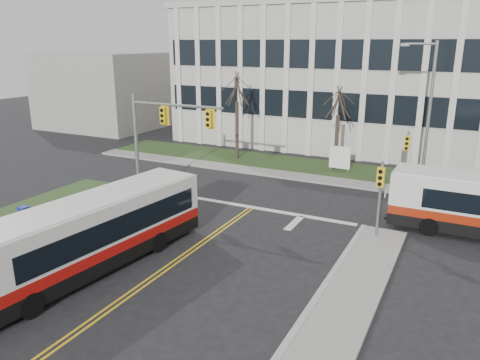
% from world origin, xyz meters
% --- Properties ---
extents(ground, '(120.00, 120.00, 0.00)m').
position_xyz_m(ground, '(0.00, 0.00, 0.00)').
color(ground, black).
rests_on(ground, ground).
extents(sidewalk_cross, '(44.00, 1.60, 0.14)m').
position_xyz_m(sidewalk_cross, '(5.00, 15.20, 0.07)').
color(sidewalk_cross, '#9E9B93').
rests_on(sidewalk_cross, ground).
extents(building_lawn, '(44.00, 5.00, 0.12)m').
position_xyz_m(building_lawn, '(5.00, 18.00, 0.06)').
color(building_lawn, '#2F471E').
rests_on(building_lawn, ground).
extents(office_building, '(40.00, 16.00, 12.00)m').
position_xyz_m(office_building, '(5.00, 30.00, 6.00)').
color(office_building, beige).
rests_on(office_building, ground).
extents(building_annex, '(12.00, 12.00, 8.00)m').
position_xyz_m(building_annex, '(-26.00, 26.00, 4.00)').
color(building_annex, '#9E9B93').
rests_on(building_annex, ground).
extents(mast_arm_signal, '(6.11, 0.38, 6.20)m').
position_xyz_m(mast_arm_signal, '(-5.62, 7.16, 4.26)').
color(mast_arm_signal, slate).
rests_on(mast_arm_signal, ground).
extents(signal_pole_near, '(0.34, 0.39, 3.80)m').
position_xyz_m(signal_pole_near, '(7.20, 6.90, 2.50)').
color(signal_pole_near, slate).
rests_on(signal_pole_near, ground).
extents(signal_pole_far, '(0.34, 0.39, 3.80)m').
position_xyz_m(signal_pole_far, '(7.20, 15.40, 2.50)').
color(signal_pole_far, slate).
rests_on(signal_pole_far, ground).
extents(streetlight, '(2.15, 0.25, 9.20)m').
position_xyz_m(streetlight, '(8.03, 16.20, 5.19)').
color(streetlight, slate).
rests_on(streetlight, ground).
extents(directory_sign, '(1.50, 0.12, 2.00)m').
position_xyz_m(directory_sign, '(2.50, 17.50, 1.17)').
color(directory_sign, slate).
rests_on(directory_sign, ground).
extents(tree_left, '(1.80, 1.80, 7.70)m').
position_xyz_m(tree_left, '(-6.00, 18.00, 5.51)').
color(tree_left, '#42352B').
rests_on(tree_left, ground).
extents(tree_mid, '(1.80, 1.80, 6.82)m').
position_xyz_m(tree_mid, '(2.00, 18.20, 4.88)').
color(tree_mid, '#42352B').
rests_on(tree_mid, ground).
extents(bus_main, '(3.66, 11.32, 2.97)m').
position_xyz_m(bus_main, '(-2.70, -1.67, 1.48)').
color(bus_main, silver).
rests_on(bus_main, ground).
extents(newspaper_box_blue, '(0.57, 0.53, 0.95)m').
position_xyz_m(newspaper_box_blue, '(-9.50, 0.61, 0.47)').
color(newspaper_box_blue, navy).
rests_on(newspaper_box_blue, ground).
extents(newspaper_box_red, '(0.56, 0.52, 0.95)m').
position_xyz_m(newspaper_box_red, '(-7.34, 1.13, 0.47)').
color(newspaper_box_red, maroon).
rests_on(newspaper_box_red, ground).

